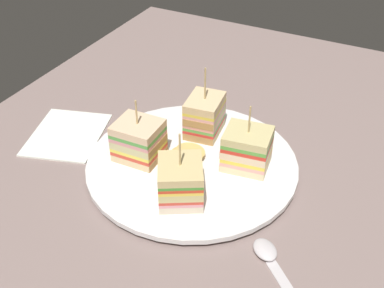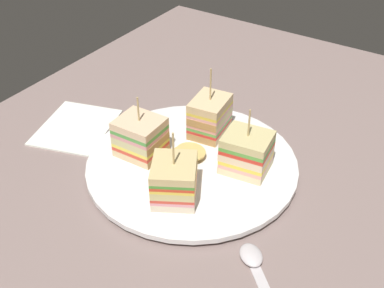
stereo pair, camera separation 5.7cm
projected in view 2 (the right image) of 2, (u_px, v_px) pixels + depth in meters
ground_plane at (192, 174)px, 68.94cm from camera, size 100.28×73.13×1.80cm
plate at (192, 164)px, 67.93cm from camera, size 29.09×29.09×1.31cm
sandwich_wedge_0 at (246, 153)px, 64.76cm from camera, size 6.03×6.75×9.43cm
sandwich_wedge_1 at (210, 117)px, 71.44cm from camera, size 6.64×5.43×10.65cm
sandwich_wedge_2 at (141, 137)px, 67.55cm from camera, size 5.53×6.23×9.10cm
sandwich_wedge_3 at (174, 180)px, 60.43cm from camera, size 7.92×7.64×9.77cm
chip_pile at (187, 153)px, 67.94cm from camera, size 6.82×6.08×1.66cm
spoon at (257, 268)px, 53.95cm from camera, size 10.83×11.46×1.00cm
napkin at (76, 126)px, 76.39cm from camera, size 15.17×13.65×0.50cm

